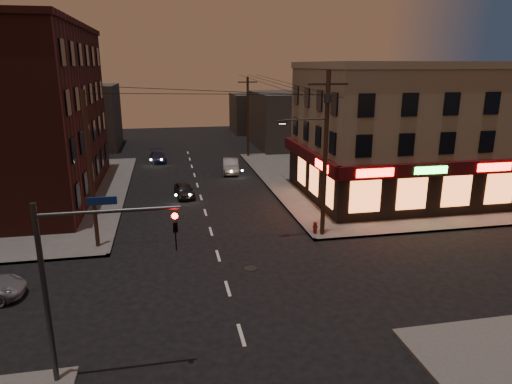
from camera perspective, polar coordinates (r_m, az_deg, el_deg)
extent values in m
plane|color=black|center=(22.54, -3.56, -11.96)|extent=(120.00, 120.00, 0.00)
cube|color=#514F4C|center=(45.13, 16.19, 1.73)|extent=(24.00, 28.00, 0.15)
cube|color=gray|center=(38.50, 17.81, 7.00)|extent=(15.00, 12.00, 10.00)
cube|color=gray|center=(38.14, 18.49, 14.81)|extent=(15.20, 12.20, 0.50)
cube|color=black|center=(34.16, 22.10, -0.09)|extent=(15.12, 0.25, 3.40)
cube|color=black|center=(36.15, 6.97, 1.78)|extent=(0.25, 12.12, 3.40)
cube|color=#3C090C|center=(33.51, 22.69, 2.73)|extent=(15.60, 0.50, 0.90)
cube|color=#3C090C|center=(35.68, 6.60, 4.57)|extent=(0.50, 12.60, 0.90)
cube|color=#FF140C|center=(30.66, 14.68, 2.33)|extent=(2.60, 0.06, 0.55)
cube|color=#FF140C|center=(35.36, 27.66, 2.77)|extent=(2.60, 0.06, 0.55)
cube|color=#26FF3F|center=(32.59, 21.04, 2.56)|extent=(2.40, 0.06, 0.50)
cube|color=#FF140C|center=(32.07, 8.20, 3.26)|extent=(0.06, 2.60, 0.55)
cube|color=orange|center=(33.69, 21.40, -0.05)|extent=(12.40, 0.08, 2.20)
cube|color=orange|center=(35.16, 7.24, 1.54)|extent=(0.08, 8.40, 2.20)
cube|color=#451A16|center=(40.80, -28.56, 8.44)|extent=(12.00, 20.00, 13.00)
cube|color=#3F3D3A|center=(60.54, 4.75, 9.00)|extent=(10.00, 12.00, 7.00)
cube|color=#3F3D3A|center=(63.03, -20.98, 8.75)|extent=(9.00, 10.00, 8.00)
cube|color=#3F3D3A|center=(73.66, 0.21, 9.83)|extent=(8.00, 8.00, 6.00)
cylinder|color=#382619|center=(27.78, 8.66, 4.49)|extent=(0.28, 0.28, 10.00)
cube|color=#382619|center=(27.30, 9.02, 13.17)|extent=(2.40, 0.12, 0.12)
cylinder|color=#333538|center=(27.34, 8.95, 11.50)|extent=(0.44, 0.44, 0.50)
cylinder|color=#333538|center=(27.03, 6.22, 9.00)|extent=(2.60, 0.10, 0.10)
cube|color=#333538|center=(26.66, 3.31, 8.75)|extent=(0.60, 0.25, 0.18)
cube|color=#FFD88C|center=(26.67, 3.31, 8.54)|extent=(0.35, 0.15, 0.04)
cylinder|color=#382619|center=(52.98, -1.03, 9.36)|extent=(0.26, 0.26, 9.00)
cylinder|color=#382619|center=(27.28, -19.96, 2.45)|extent=(0.24, 0.24, 9.00)
cylinder|color=#333538|center=(16.46, -24.78, -11.98)|extent=(0.18, 0.18, 6.40)
cylinder|color=#333538|center=(15.01, -17.83, -2.31)|extent=(4.40, 0.12, 0.12)
imported|color=black|center=(15.05, -10.09, -3.73)|extent=(0.16, 0.20, 1.00)
sphere|color=#FF0C05|center=(14.86, -10.12, -2.97)|extent=(0.20, 0.20, 0.20)
cube|color=navy|center=(14.94, -18.70, -1.06)|extent=(0.90, 0.05, 0.25)
imported|color=black|center=(37.59, -8.97, 0.25)|extent=(1.76, 3.58, 1.17)
imported|color=#65625E|center=(45.64, -3.18, 3.30)|extent=(2.01, 4.45, 1.42)
imported|color=#1D1F3A|center=(51.92, -12.17, 4.34)|extent=(1.97, 4.17, 1.18)
cylinder|color=maroon|center=(29.09, 7.41, -4.55)|extent=(0.28, 0.28, 0.63)
sphere|color=maroon|center=(28.97, 7.43, -3.90)|extent=(0.25, 0.25, 0.25)
cylinder|color=maroon|center=(29.05, 7.41, -4.31)|extent=(0.36, 0.21, 0.13)
cylinder|color=maroon|center=(29.05, 7.41, -4.31)|extent=(0.21, 0.36, 0.13)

